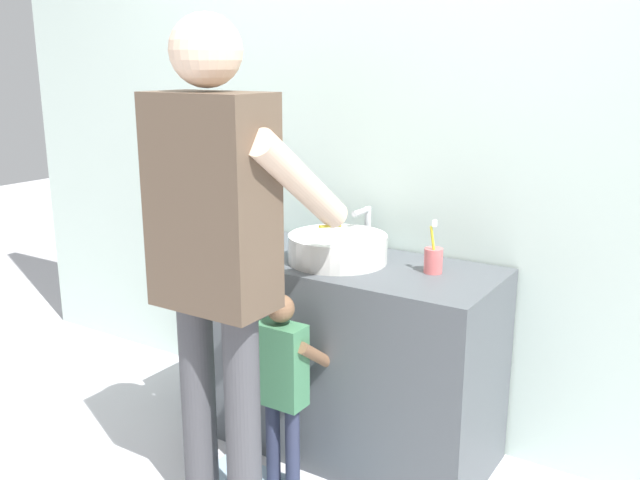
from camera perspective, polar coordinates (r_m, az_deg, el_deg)
ground_plane at (r=2.88m, az=-1.70°, el=-18.80°), size 14.00×14.00×0.00m
back_wall at (r=2.95m, az=5.00°, el=9.94°), size 4.40×0.08×2.70m
vanity_cabinet at (r=2.91m, az=1.61°, el=-9.37°), size 1.28×0.54×0.81m
sink_basin at (r=2.74m, az=1.47°, el=-0.65°), size 0.39×0.39×0.11m
faucet at (r=2.93m, az=3.85°, el=0.83°), size 0.18×0.14×0.18m
toothbrush_cup at (r=2.63m, az=9.34°, el=-1.62°), size 0.07×0.07×0.21m
soap_bottle at (r=3.00m, az=-3.87°, el=0.89°), size 0.06×0.06×0.16m
child_toddler at (r=2.58m, az=-3.08°, el=-11.14°), size 0.24×0.24×0.78m
adult_parent at (r=2.27m, az=-8.52°, el=0.45°), size 0.54×0.56×1.73m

